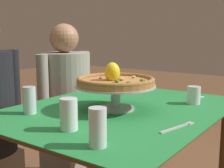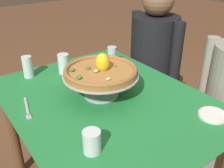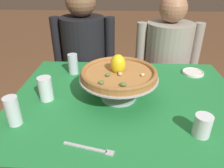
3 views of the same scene
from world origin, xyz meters
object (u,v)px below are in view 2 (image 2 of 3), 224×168
water_glass_back_left (112,57)px  side_plate (213,115)px  pizza (100,71)px  water_glass_front_left (28,68)px  diner_left (153,68)px  water_glass_front_right (92,143)px  dinner_fork (27,109)px  pizza_stand (100,81)px  water_glass_side_left (64,65)px

water_glass_back_left → side_plate: size_ratio=0.95×
pizza → water_glass_front_left: bearing=-152.2°
diner_left → water_glass_front_right: bearing=-55.9°
water_glass_front_right → side_plate: water_glass_front_right is taller
water_glass_front_left → side_plate: 1.10m
water_glass_back_left → side_plate: (0.79, 0.03, -0.05)m
water_glass_front_left → side_plate: bearing=31.0°
water_glass_front_left → dinner_fork: 0.39m
pizza_stand → diner_left: bearing=113.6°
water_glass_front_left → side_plate: size_ratio=0.99×
pizza_stand → diner_left: diner_left is taller
water_glass_front_right → side_plate: size_ratio=0.70×
diner_left → pizza: bearing=-66.4°
pizza → water_glass_side_left: size_ratio=3.04×
pizza_stand → water_glass_back_left: (-0.30, 0.29, -0.03)m
water_glass_front_right → side_plate: 0.61m
water_glass_front_right → water_glass_side_left: (-0.73, 0.24, 0.01)m
dinner_fork → diner_left: diner_left is taller
side_plate → water_glass_front_right: bearing=-102.5°
water_glass_side_left → water_glass_back_left: 0.33m
pizza_stand → pizza: (-0.00, 0.00, 0.06)m
pizza → pizza_stand: bearing=-67.4°
water_glass_front_right → diner_left: (-0.65, 0.97, -0.17)m
water_glass_front_right → water_glass_front_left: size_ratio=0.71×
pizza_stand → diner_left: size_ratio=0.32×
water_glass_front_left → diner_left: (0.15, 0.93, -0.19)m
pizza → side_plate: pizza is taller
water_glass_front_right → water_glass_back_left: 0.86m
water_glass_front_left → water_glass_back_left: size_ratio=1.04×
pizza_stand → water_glass_front_right: (0.35, -0.27, -0.05)m
pizza → side_plate: 0.60m
side_plate → dinner_fork: size_ratio=0.67×
water_glass_front_left → side_plate: water_glass_front_left is taller
side_plate → pizza: bearing=-146.1°
side_plate → pizza_stand: bearing=-146.0°
diner_left → water_glass_front_left: bearing=-99.3°
pizza_stand → water_glass_side_left: size_ratio=3.15×
pizza → side_plate: size_ratio=2.82×
water_glass_front_left → water_glass_front_right: bearing=-2.3°
pizza → water_glass_front_right: (0.35, -0.27, -0.11)m
pizza_stand → water_glass_side_left: bearing=-175.1°
pizza_stand → water_glass_side_left: (-0.38, -0.03, -0.03)m
water_glass_side_left → dinner_fork: water_glass_side_left is taller
water_glass_front_right → water_glass_front_left: bearing=177.7°
pizza_stand → pizza: pizza is taller
pizza_stand → water_glass_front_right: size_ratio=4.21×
water_glass_side_left → dinner_fork: size_ratio=0.62×
water_glass_back_left → water_glass_side_left: bearing=-102.9°
pizza → water_glass_front_left: 0.52m
water_glass_side_left → water_glass_front_left: 0.22m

